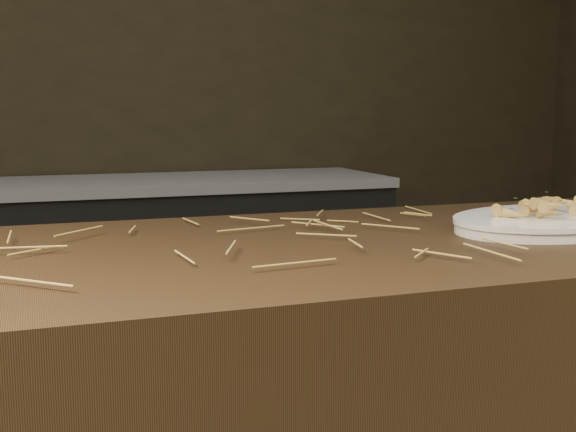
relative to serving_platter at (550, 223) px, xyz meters
name	(u,v)px	position (x,y,z in m)	size (l,w,h in m)	color
back_counter	(169,278)	(-0.36, 1.90, -0.49)	(1.82, 0.62, 0.84)	black
straw_bedding	(189,245)	(-0.66, 0.02, 0.00)	(1.40, 0.60, 0.02)	olive
serving_platter	(550,223)	(0.00, 0.00, 0.00)	(0.40, 0.27, 0.02)	white
roasted_veg_heap	(551,205)	(0.00, 0.00, 0.03)	(0.20, 0.14, 0.04)	olive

